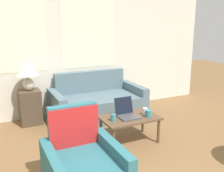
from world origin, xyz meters
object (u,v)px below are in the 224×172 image
object	(u,v)px
laptop	(127,113)
cup_white	(149,114)
cup_yellow	(145,111)
armchair	(83,172)
coffee_table	(130,120)
cup_navy	(113,117)
table_lamp	(27,71)
couch	(97,104)

from	to	relation	value
laptop	cup_white	size ratio (longest dim) A/B	3.09
laptop	cup_yellow	world-z (taller)	laptop
armchair	coffee_table	bearing A→B (deg)	40.97
armchair	coffee_table	distance (m)	1.41
cup_navy	cup_white	world-z (taller)	cup_white
table_lamp	cup_navy	bearing A→B (deg)	-56.89
cup_yellow	cup_white	distance (m)	0.10
armchair	laptop	bearing A→B (deg)	42.87
cup_navy	couch	bearing A→B (deg)	78.46
couch	table_lamp	distance (m)	1.40
couch	coffee_table	bearing A→B (deg)	-88.34
cup_navy	cup_yellow	size ratio (longest dim) A/B	0.92
armchair	coffee_table	size ratio (longest dim) A/B	1.08
coffee_table	cup_yellow	size ratio (longest dim) A/B	7.89
table_lamp	cup_white	distance (m)	2.20
cup_yellow	cup_navy	bearing A→B (deg)	-178.79
table_lamp	coffee_table	distance (m)	1.97
armchair	laptop	size ratio (longest dim) A/B	2.82
armchair	laptop	distance (m)	1.42
table_lamp	cup_navy	world-z (taller)	table_lamp
cup_navy	table_lamp	bearing A→B (deg)	123.11
table_lamp	cup_yellow	world-z (taller)	table_lamp
armchair	cup_white	xyz separation A→B (m)	(1.32, 0.79, 0.17)
table_lamp	couch	bearing A→B (deg)	-8.78
table_lamp	cup_yellow	size ratio (longest dim) A/B	4.76
cup_yellow	table_lamp	bearing A→B (deg)	136.07
couch	cup_white	size ratio (longest dim) A/B	16.11
table_lamp	cup_yellow	distance (m)	2.13
coffee_table	cup_yellow	world-z (taller)	cup_yellow
cup_yellow	armchair	bearing A→B (deg)	-145.79
cup_yellow	cup_white	bearing A→B (deg)	-90.46
cup_white	coffee_table	bearing A→B (deg)	153.02
coffee_table	cup_navy	bearing A→B (deg)	-172.32
table_lamp	laptop	size ratio (longest dim) A/B	1.58
couch	armchair	world-z (taller)	armchair
cup_navy	cup_yellow	distance (m)	0.55
couch	laptop	xyz separation A→B (m)	(0.00, -1.19, 0.20)
table_lamp	cup_navy	xyz separation A→B (m)	(0.94, -1.45, -0.51)
armchair	cup_navy	xyz separation A→B (m)	(0.77, 0.88, 0.17)
armchair	cup_yellow	distance (m)	1.60
couch	cup_navy	size ratio (longest dim) A/B	17.08
couch	coffee_table	world-z (taller)	couch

